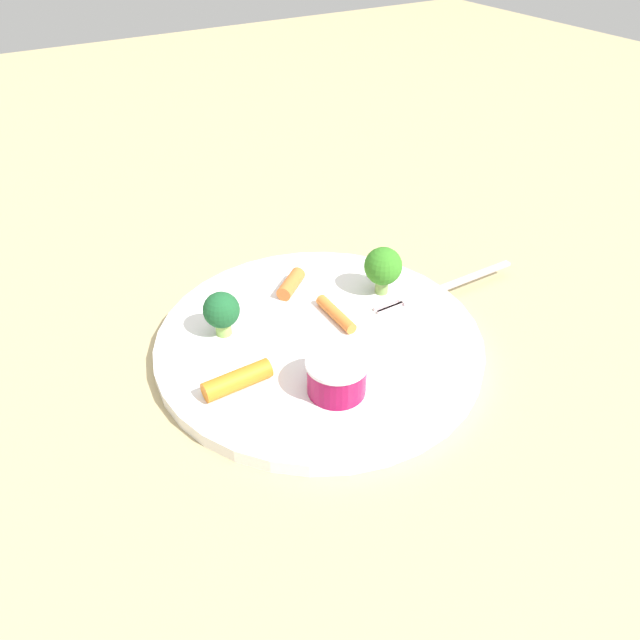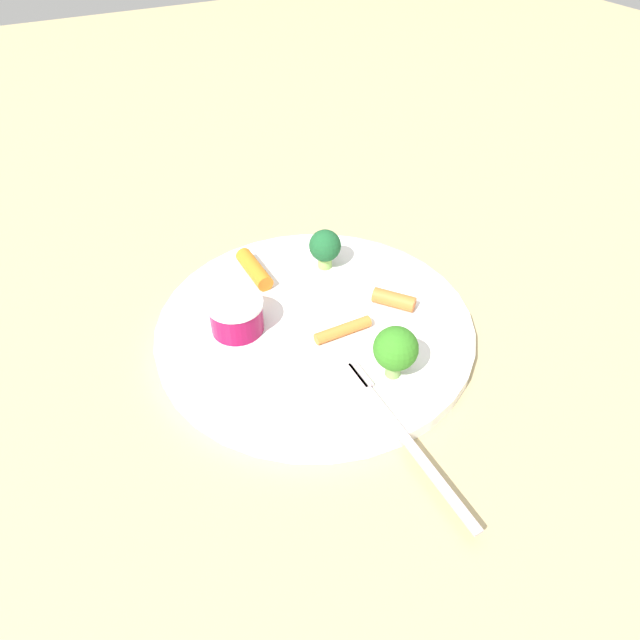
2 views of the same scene
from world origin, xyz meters
name	(u,v)px [view 2 (image 2 of 2)]	position (x,y,z in m)	size (l,w,h in m)	color
ground_plane	(315,331)	(0.00, 0.00, 0.00)	(2.40, 2.40, 0.00)	tan
plate	(315,327)	(0.00, 0.00, 0.01)	(0.28, 0.28, 0.01)	white
sauce_cup	(236,316)	(-0.06, 0.02, 0.03)	(0.05, 0.05, 0.03)	maroon
broccoli_floret_0	(325,247)	(0.05, 0.07, 0.04)	(0.03, 0.03, 0.04)	#90BF59
broccoli_floret_1	(396,349)	(0.03, -0.08, 0.04)	(0.03, 0.03, 0.05)	#81AA56
carrot_stick_0	(254,269)	(-0.02, 0.09, 0.02)	(0.02, 0.02, 0.05)	orange
carrot_stick_1	(394,300)	(0.07, -0.01, 0.02)	(0.01, 0.01, 0.04)	orange
carrot_stick_2	(343,330)	(0.01, -0.03, 0.02)	(0.01, 0.01, 0.05)	orange
fork	(403,434)	(0.00, -0.14, 0.01)	(0.01, 0.16, 0.00)	#C3ABB1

